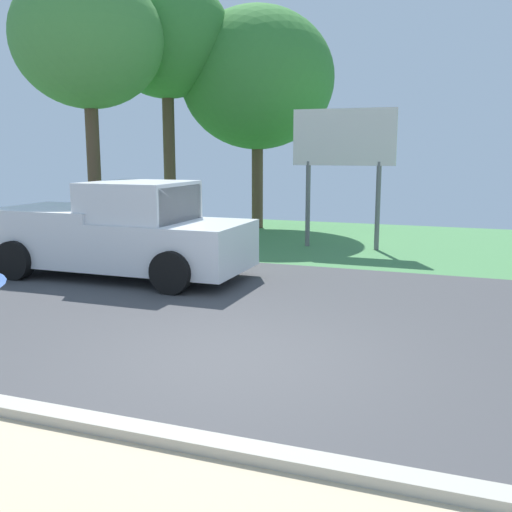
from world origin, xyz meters
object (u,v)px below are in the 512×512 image
at_px(pickup_truck, 120,233).
at_px(tree_right_mid, 88,40).
at_px(tree_center_back, 257,79).
at_px(roadside_billboard, 344,147).
at_px(tree_left_far, 166,39).

height_order(pickup_truck, tree_right_mid, tree_right_mid).
bearing_deg(tree_center_back, roadside_billboard, -41.90).
bearing_deg(pickup_truck, roadside_billboard, 56.31).
distance_m(tree_left_far, tree_center_back, 2.99).
height_order(roadside_billboard, tree_right_mid, tree_right_mid).
relative_size(pickup_truck, roadside_billboard, 1.49).
height_order(roadside_billboard, tree_center_back, tree_center_back).
distance_m(roadside_billboard, tree_left_far, 6.65).
height_order(pickup_truck, roadside_billboard, roadside_billboard).
height_order(tree_center_back, tree_right_mid, tree_right_mid).
xyz_separation_m(pickup_truck, tree_left_far, (-2.26, 6.29, 4.85)).
xyz_separation_m(roadside_billboard, tree_right_mid, (-6.63, -1.13, 2.78)).
bearing_deg(roadside_billboard, tree_left_far, 166.12).
bearing_deg(tree_right_mid, roadside_billboard, 9.65).
bearing_deg(tree_left_far, roadside_billboard, -13.88).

